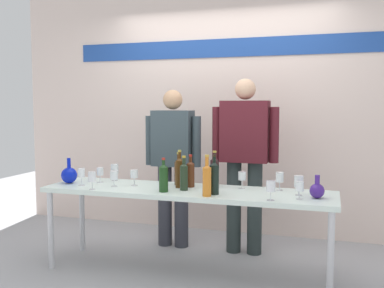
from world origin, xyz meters
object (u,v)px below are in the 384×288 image
at_px(wine_bottle_2, 214,177).
at_px(wine_glass_right_2, 271,186).
at_px(wine_bottle_1, 178,171).
at_px(wine_glass_right_3, 300,187).
at_px(decanter_blue_right, 317,190).
at_px(wine_glass_right_4, 242,176).
at_px(wine_glass_left_5, 114,176).
at_px(wine_bottle_7, 207,179).
at_px(wine_glass_left_2, 100,172).
at_px(wine_glass_left_4, 81,173).
at_px(wine_glass_left_3, 134,174).
at_px(wine_glass_right_0, 280,178).
at_px(wine_bottle_4, 180,172).
at_px(presenter_left, 173,158).
at_px(decanter_blue_left, 69,175).
at_px(wine_bottle_6, 215,171).
at_px(wine_glass_left_0, 115,169).
at_px(wine_bottle_0, 184,175).
at_px(wine_bottle_3, 164,177).
at_px(display_table, 187,196).
at_px(wine_glass_left_1, 92,177).
at_px(presenter_right, 245,153).
at_px(wine_glass_right_1, 299,182).
at_px(wine_bottle_5, 190,173).

distance_m(wine_bottle_2, wine_glass_right_2, 0.47).
bearing_deg(wine_bottle_1, wine_glass_right_3, -15.31).
relative_size(decanter_blue_right, wine_glass_right_4, 1.23).
bearing_deg(wine_glass_left_5, wine_bottle_7, -9.88).
height_order(wine_glass_left_2, wine_glass_left_4, wine_glass_left_4).
height_order(wine_bottle_1, wine_glass_right_4, wine_bottle_1).
distance_m(wine_glass_left_3, wine_glass_left_4, 0.46).
relative_size(wine_glass_left_3, wine_glass_right_0, 0.91).
xyz_separation_m(wine_bottle_4, wine_glass_left_3, (-0.41, -0.03, -0.04)).
bearing_deg(presenter_left, wine_bottle_1, -64.98).
relative_size(decanter_blue_left, wine_bottle_6, 0.74).
xyz_separation_m(wine_glass_left_0, wine_glass_right_2, (1.50, -0.43, -0.00)).
bearing_deg(wine_glass_left_4, wine_bottle_0, 4.24).
distance_m(presenter_left, wine_bottle_6, 0.73).
height_order(wine_bottle_6, wine_glass_right_4, wine_bottle_6).
bearing_deg(wine_bottle_3, display_table, 48.08).
distance_m(wine_bottle_6, wine_bottle_7, 0.43).
bearing_deg(wine_glass_right_4, wine_bottle_3, -150.90).
bearing_deg(wine_glass_right_0, wine_glass_left_2, -176.01).
relative_size(wine_glass_right_0, wine_glass_right_4, 1.06).
xyz_separation_m(decanter_blue_left, wine_glass_left_1, (0.35, -0.20, 0.03)).
bearing_deg(wine_glass_right_4, wine_bottle_7, -117.34).
relative_size(wine_bottle_6, wine_bottle_7, 0.96).
distance_m(presenter_right, wine_glass_left_2, 1.37).
bearing_deg(wine_bottle_6, wine_glass_right_1, -13.68).
bearing_deg(presenter_right, wine_glass_right_1, -49.49).
bearing_deg(wine_bottle_4, wine_glass_left_1, -155.44).
bearing_deg(wine_glass_left_2, wine_glass_right_3, -6.09).
bearing_deg(wine_bottle_6, wine_glass_left_5, -161.97).
distance_m(presenter_right, wine_glass_right_4, 0.53).
xyz_separation_m(wine_bottle_0, wine_bottle_2, (0.28, -0.09, 0.01)).
xyz_separation_m(decanter_blue_left, wine_bottle_1, (0.97, 0.21, 0.05)).
distance_m(wine_glass_left_0, wine_glass_right_1, 1.69).
xyz_separation_m(decanter_blue_left, wine_glass_left_3, (0.61, 0.07, 0.02)).
bearing_deg(wine_glass_right_0, wine_glass_right_1, -43.47).
xyz_separation_m(presenter_left, wine_bottle_4, (0.28, -0.61, -0.03)).
relative_size(decanter_blue_right, presenter_right, 0.11).
bearing_deg(wine_glass_left_3, wine_bottle_0, -8.33).
bearing_deg(wine_glass_left_1, wine_bottle_6, 25.59).
bearing_deg(wine_bottle_0, wine_bottle_1, 119.85).
bearing_deg(wine_glass_right_2, decanter_blue_right, 29.99).
relative_size(presenter_right, wine_bottle_5, 5.97).
height_order(display_table, wine_bottle_6, wine_bottle_6).
height_order(decanter_blue_right, wine_glass_right_2, decanter_blue_right).
relative_size(presenter_right, wine_glass_right_2, 11.26).
distance_m(decanter_blue_right, presenter_left, 1.59).
height_order(wine_glass_left_0, wine_glass_right_3, wine_glass_left_0).
bearing_deg(wine_glass_right_4, wine_glass_left_2, -175.72).
height_order(wine_bottle_2, wine_glass_right_4, wine_bottle_2).
bearing_deg(wine_bottle_2, decanter_blue_right, 6.49).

